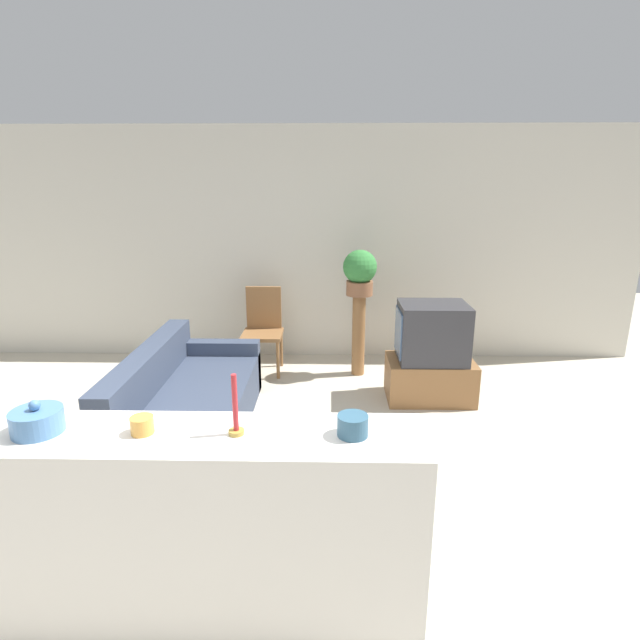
# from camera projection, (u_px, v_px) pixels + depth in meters

# --- Properties ---
(ground_plane) EXTENTS (14.00, 14.00, 0.00)m
(ground_plane) POSITION_uv_depth(u_px,v_px,m) (181.00, 549.00, 2.95)
(ground_plane) COLOR beige
(wall_back) EXTENTS (9.00, 0.06, 2.70)m
(wall_back) POSITION_uv_depth(u_px,v_px,m) (257.00, 246.00, 5.88)
(wall_back) COLOR beige
(wall_back) RESTS_ON ground_plane
(couch) EXTENTS (0.91, 1.90, 0.74)m
(couch) POSITION_uv_depth(u_px,v_px,m) (187.00, 403.00, 4.27)
(couch) COLOR #384256
(couch) RESTS_ON ground_plane
(tv_stand) EXTENTS (0.84, 0.54, 0.41)m
(tv_stand) POSITION_uv_depth(u_px,v_px,m) (430.00, 379.00, 4.93)
(tv_stand) COLOR olive
(tv_stand) RESTS_ON ground_plane
(television) EXTENTS (0.66, 0.51, 0.56)m
(television) POSITION_uv_depth(u_px,v_px,m) (432.00, 332.00, 4.80)
(television) COLOR #333338
(television) RESTS_ON tv_stand
(wooden_chair) EXTENTS (0.44, 0.44, 0.94)m
(wooden_chair) POSITION_uv_depth(u_px,v_px,m) (263.00, 326.00, 5.60)
(wooden_chair) COLOR olive
(wooden_chair) RESTS_ON ground_plane
(plant_stand) EXTENTS (0.14, 0.14, 0.91)m
(plant_stand) POSITION_uv_depth(u_px,v_px,m) (358.00, 335.00, 5.49)
(plant_stand) COLOR olive
(plant_stand) RESTS_ON ground_plane
(potted_plant) EXTENTS (0.36, 0.36, 0.49)m
(potted_plant) POSITION_uv_depth(u_px,v_px,m) (360.00, 271.00, 5.29)
(potted_plant) COLOR #8E5B3D
(potted_plant) RESTS_ON plant_stand
(foreground_counter) EXTENTS (2.62, 0.44, 1.02)m
(foreground_counter) POSITION_uv_depth(u_px,v_px,m) (145.00, 529.00, 2.36)
(foreground_counter) COLOR white
(foreground_counter) RESTS_ON ground_plane
(decorative_bowl) EXTENTS (0.22, 0.22, 0.16)m
(decorative_bowl) POSITION_uv_depth(u_px,v_px,m) (37.00, 421.00, 2.22)
(decorative_bowl) COLOR #4C7AAD
(decorative_bowl) RESTS_ON foreground_counter
(candle_jar) EXTENTS (0.10, 0.10, 0.08)m
(candle_jar) POSITION_uv_depth(u_px,v_px,m) (142.00, 425.00, 2.21)
(candle_jar) COLOR gold
(candle_jar) RESTS_ON foreground_counter
(candlestick) EXTENTS (0.07, 0.07, 0.28)m
(candlestick) POSITION_uv_depth(u_px,v_px,m) (236.00, 414.00, 2.19)
(candlestick) COLOR #B7933D
(candlestick) RESTS_ON foreground_counter
(coffee_tin) EXTENTS (0.14, 0.14, 0.10)m
(coffee_tin) POSITION_uv_depth(u_px,v_px,m) (353.00, 425.00, 2.19)
(coffee_tin) COLOR #335B75
(coffee_tin) RESTS_ON foreground_counter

